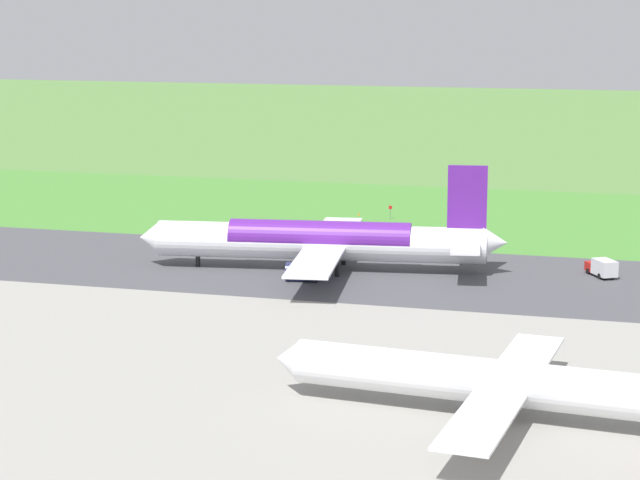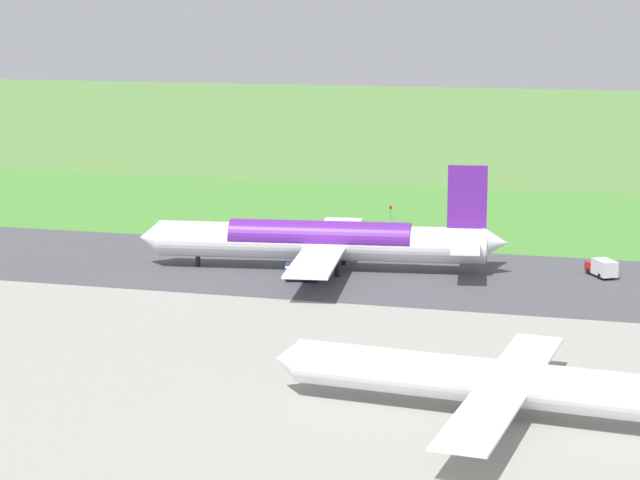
{
  "view_description": "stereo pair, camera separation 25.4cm",
  "coord_description": "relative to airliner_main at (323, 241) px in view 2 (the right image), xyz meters",
  "views": [
    {
      "loc": [
        -53.57,
        164.82,
        38.0
      ],
      "look_at": [
        -8.18,
        0.0,
        4.5
      ],
      "focal_mm": 67.35,
      "sensor_mm": 36.0,
      "label": 1
    },
    {
      "loc": [
        -53.82,
        164.75,
        38.0
      ],
      "look_at": [
        -8.18,
        0.0,
        4.5
      ],
      "focal_mm": 67.35,
      "sensor_mm": 36.0,
      "label": 2
    }
  ],
  "objects": [
    {
      "name": "ground_plane",
      "position": [
        8.56,
        0.05,
        -4.35
      ],
      "size": [
        800.0,
        800.0,
        0.0
      ],
      "primitive_type": "plane",
      "color": "#547F3D"
    },
    {
      "name": "runway_asphalt",
      "position": [
        8.56,
        0.05,
        -4.32
      ],
      "size": [
        600.0,
        37.14,
        0.06
      ],
      "primitive_type": "cube",
      "color": "#47474C",
      "rests_on": "ground"
    },
    {
      "name": "apron_concrete",
      "position": [
        8.56,
        64.53,
        -4.33
      ],
      "size": [
        440.0,
        110.0,
        0.05
      ],
      "primitive_type": "cube",
      "color": "gray",
      "rests_on": "ground"
    },
    {
      "name": "grass_verge_foreground",
      "position": [
        8.56,
        -45.31,
        -4.33
      ],
      "size": [
        600.0,
        80.0,
        0.04
      ],
      "primitive_type": "cube",
      "color": "#478534",
      "rests_on": "ground"
    },
    {
      "name": "airliner_main",
      "position": [
        0.0,
        0.0,
        0.0
      ],
      "size": [
        54.09,
        44.41,
        15.88
      ],
      "color": "white",
      "rests_on": "ground"
    },
    {
      "name": "airliner_parked_near",
      "position": [
        -32.76,
        57.15,
        -0.79
      ],
      "size": [
        44.7,
        36.62,
        13.04
      ],
      "color": "white",
      "rests_on": "ground"
    },
    {
      "name": "service_truck_baggage",
      "position": [
        -39.52,
        -6.21,
        -2.95
      ],
      "size": [
        4.92,
        6.13,
        2.65
      ],
      "color": "#B21914",
      "rests_on": "ground"
    },
    {
      "name": "no_stopping_sign",
      "position": [
        -0.61,
        -44.23,
        -2.87
      ],
      "size": [
        0.6,
        0.1,
        2.48
      ],
      "color": "slate",
      "rests_on": "ground"
    },
    {
      "name": "traffic_cone_orange",
      "position": [
        5.8,
        -46.62,
        -4.08
      ],
      "size": [
        0.4,
        0.4,
        0.55
      ],
      "primitive_type": "cone",
      "color": "orange",
      "rests_on": "ground"
    }
  ]
}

